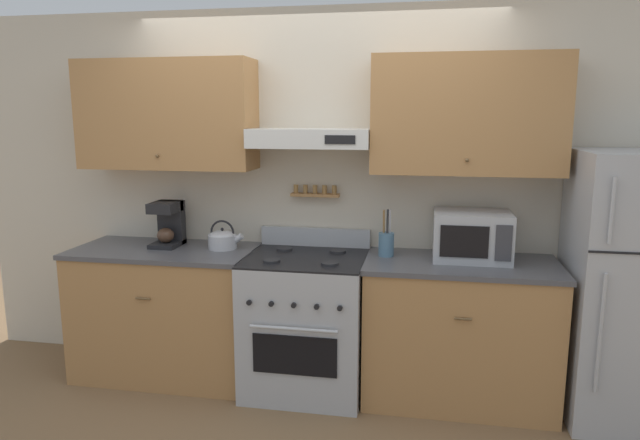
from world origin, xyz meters
The scene contains 10 objects.
ground_plane centered at (0.00, 0.00, 0.00)m, with size 16.00×16.00×0.00m, color brown.
wall_back centered at (-0.01, 0.62, 1.48)m, with size 5.20×0.46×2.55m.
counter_left centered at (-1.02, 0.34, 0.46)m, with size 1.25×0.66×0.92m.
counter_right centered at (1.00, 0.34, 0.46)m, with size 1.21×0.66×0.92m.
stove_range centered at (0.00, 0.30, 0.46)m, with size 0.78×0.73×1.05m.
refrigerator centered at (2.03, 0.30, 0.82)m, with size 0.79×0.72×1.63m.
tea_kettle centered at (-0.61, 0.41, 0.99)m, with size 0.25×0.20×0.20m.
coffee_maker centered at (-1.02, 0.44, 1.08)m, with size 0.18×0.25×0.31m.
microwave centered at (1.06, 0.42, 1.08)m, with size 0.48×0.39×0.31m.
utensil_crock centered at (0.52, 0.41, 1.01)m, with size 0.10×0.10×0.31m.
Camera 1 is at (0.76, -3.25, 1.84)m, focal length 32.00 mm.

